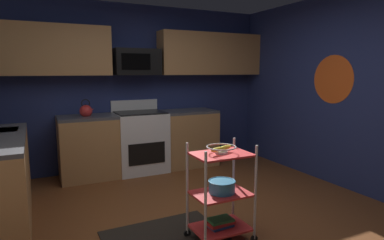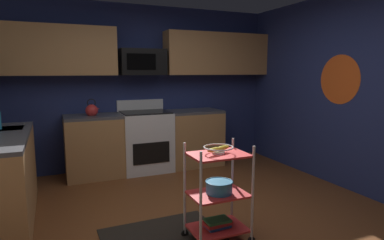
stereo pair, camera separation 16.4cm
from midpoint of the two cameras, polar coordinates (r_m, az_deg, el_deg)
name	(u,v)px [view 2 (the right image)]	position (r m, az deg, el deg)	size (l,w,h in m)	color
floor	(204,228)	(3.54, 3.55, -18.11)	(4.40, 4.80, 0.04)	brown
wall_back	(141,87)	(5.45, -7.92, 5.64)	(4.52, 0.06, 2.60)	navy
wall_right	(369,93)	(4.63, 29.28, 4.15)	(0.06, 4.80, 2.60)	navy
wall_flower_decal	(339,80)	(4.88, 25.08, 6.37)	(0.66, 0.66, 0.00)	#E5591E
counter_run	(100,153)	(4.61, -14.65, -5.58)	(3.43, 2.34, 0.92)	#B27F4C
oven_range	(146,140)	(5.23, -7.16, -3.54)	(0.76, 0.65, 1.10)	white
upper_cabinets	(144,52)	(5.26, -7.39, 11.55)	(4.40, 0.33, 0.70)	#B27F4C
microwave	(142,62)	(5.22, -7.74, 9.92)	(0.70, 0.39, 0.40)	black
rolling_cart	(218,194)	(3.09, 6.06, -12.62)	(0.58, 0.39, 0.91)	silver
fruit_bowl	(218,149)	(2.97, 6.19, -4.96)	(0.27, 0.27, 0.07)	silver
mixing_bowl_large	(219,187)	(3.07, 6.24, -11.43)	(0.25, 0.25, 0.11)	#338CBF
book_stack	(218,223)	(3.21, 5.98, -17.35)	(0.26, 0.16, 0.08)	#1E4C8C
kettle	(92,110)	(4.99, -16.08, 1.64)	(0.21, 0.18, 0.26)	red
floor_rug	(161,235)	(3.35, -3.92, -19.26)	(1.10, 0.70, 0.01)	black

